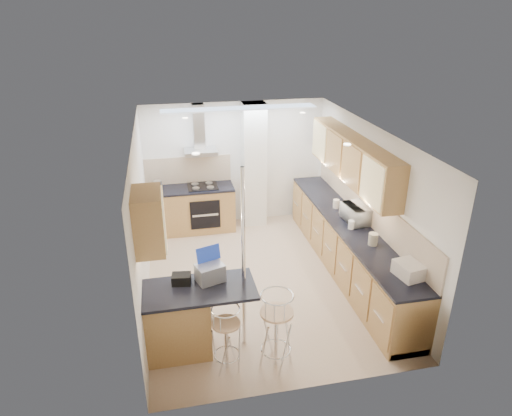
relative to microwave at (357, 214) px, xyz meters
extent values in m
plane|color=tan|center=(-1.62, 0.01, -1.07)|extent=(4.80, 4.80, 0.00)
cube|color=white|center=(-1.62, 2.41, 0.18)|extent=(3.60, 0.04, 2.50)
cube|color=white|center=(-1.62, -2.39, 0.18)|extent=(3.60, 0.04, 2.50)
cube|color=white|center=(-3.42, 0.01, 0.18)|extent=(0.04, 4.80, 2.50)
cube|color=white|center=(0.18, 0.01, 0.18)|extent=(0.04, 4.80, 2.50)
cube|color=white|center=(-1.62, 0.01, 1.43)|extent=(3.60, 4.80, 0.02)
cube|color=#A97943|center=(0.01, 0.41, 0.81)|extent=(0.34, 3.00, 0.72)
cube|color=#A97943|center=(-3.25, -1.34, 0.81)|extent=(0.34, 0.62, 0.72)
cube|color=beige|center=(0.16, 0.01, 0.11)|extent=(0.03, 4.40, 0.56)
cube|color=beige|center=(-2.57, 2.39, 0.11)|extent=(1.70, 0.03, 0.56)
cube|color=white|center=(-1.27, 2.21, 0.18)|extent=(0.45, 0.40, 2.50)
cube|color=silver|center=(-2.32, 2.16, 0.55)|extent=(0.62, 0.48, 0.08)
cube|color=silver|center=(-2.32, 2.30, 0.99)|extent=(0.22, 0.20, 0.88)
cylinder|color=white|center=(-2.15, -1.44, 0.18)|extent=(0.05, 0.05, 2.50)
cube|color=black|center=(-2.32, 1.80, -0.62)|extent=(0.58, 0.02, 0.58)
cube|color=black|center=(-2.32, 2.11, -0.14)|extent=(0.58, 0.50, 0.02)
cube|color=tan|center=(-1.62, 1.81, 1.42)|extent=(2.80, 0.35, 0.02)
cube|color=#A97943|center=(-0.12, 0.01, -0.63)|extent=(0.60, 4.40, 0.88)
cube|color=black|center=(-0.12, 0.01, -0.17)|extent=(0.63, 4.40, 0.04)
cube|color=#A97943|center=(-2.57, 2.11, -0.63)|extent=(1.70, 0.60, 0.88)
cube|color=black|center=(-2.57, 2.11, -0.17)|extent=(1.70, 0.63, 0.04)
cube|color=#A97943|center=(-2.75, -1.44, -0.62)|extent=(1.35, 0.62, 0.90)
cube|color=black|center=(-2.75, -1.44, -0.15)|extent=(1.47, 0.72, 0.04)
imported|color=white|center=(0.00, 0.00, 0.00)|extent=(0.41, 0.56, 0.29)
cube|color=#9D9FA4|center=(-2.56, -1.30, -0.01)|extent=(0.40, 0.35, 0.23)
cube|color=black|center=(-2.93, -1.28, -0.06)|extent=(0.26, 0.20, 0.13)
cylinder|color=beige|center=(-0.10, 0.38, -0.05)|extent=(0.14, 0.14, 0.20)
cylinder|color=beige|center=(-0.13, 0.60, -0.07)|extent=(0.15, 0.15, 0.15)
cylinder|color=#BAAF94|center=(-0.09, -0.79, -0.05)|extent=(0.15, 0.15, 0.18)
cylinder|color=white|center=(-0.19, -0.22, -0.08)|extent=(0.10, 0.10, 0.14)
cube|color=beige|center=(-0.01, -1.70, -0.05)|extent=(0.36, 0.42, 0.20)
cylinder|color=silver|center=(-3.18, 2.01, -0.03)|extent=(0.16, 0.16, 0.22)
camera|label=1|loc=(-3.01, -6.28, 3.10)|focal=32.00mm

